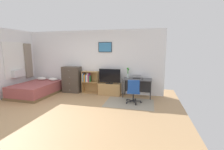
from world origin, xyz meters
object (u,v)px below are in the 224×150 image
at_px(television, 110,76).
at_px(laptop, 136,77).
at_px(office_chair, 133,91).
at_px(bed, 37,89).
at_px(desk, 137,82).
at_px(bookshelf, 89,80).
at_px(computer_mouse, 142,79).
at_px(dresser, 72,79).
at_px(tv_stand, 110,89).
at_px(bamboo_vase, 128,72).

relative_size(television, laptop, 2.23).
distance_m(television, office_chair, 1.43).
height_order(bed, desk, desk).
xyz_separation_m(bookshelf, office_chair, (2.03, -0.94, -0.10)).
bearing_deg(computer_mouse, dresser, 177.66).
bearing_deg(office_chair, computer_mouse, 63.63).
xyz_separation_m(tv_stand, computer_mouse, (1.35, -0.14, 0.52)).
bearing_deg(bookshelf, television, -4.44).
relative_size(dresser, television, 1.26).
distance_m(tv_stand, bamboo_vase, 1.04).
bearing_deg(office_chair, dresser, 155.82).
relative_size(bookshelf, television, 1.05).
height_order(dresser, bamboo_vase, bamboo_vase).
distance_m(desk, laptop, 0.20).
xyz_separation_m(television, office_chair, (1.09, -0.87, -0.33)).
relative_size(television, desk, 0.82).
xyz_separation_m(desk, office_chair, (-0.06, -0.88, -0.14)).
height_order(bookshelf, bamboo_vase, bamboo_vase).
bearing_deg(dresser, laptop, -0.27).
xyz_separation_m(bed, bookshelf, (2.02, 0.82, 0.30)).
height_order(computer_mouse, bamboo_vase, bamboo_vase).
bearing_deg(television, laptop, -0.32).
distance_m(tv_stand, television, 0.55).
xyz_separation_m(bed, laptop, (4.07, 0.74, 0.54)).
relative_size(bookshelf, laptop, 2.34).
bearing_deg(bookshelf, bed, -157.79).
distance_m(laptop, computer_mouse, 0.27).
distance_m(bookshelf, laptop, 2.07).
height_order(dresser, tv_stand, dresser).
height_order(office_chair, computer_mouse, office_chair).
distance_m(desk, office_chair, 0.89).
bearing_deg(computer_mouse, bed, -171.67).
bearing_deg(bamboo_vase, bed, -166.81).
bearing_deg(television, bamboo_vase, 9.02).
bearing_deg(desk, bamboo_vase, 164.95).
height_order(tv_stand, desk, desk).
relative_size(laptop, computer_mouse, 3.91).
relative_size(bed, dresser, 1.72).
xyz_separation_m(dresser, computer_mouse, (3.09, -0.13, 0.18)).
bearing_deg(television, desk, 0.49).
bearing_deg(office_chair, bed, 171.40).
distance_m(tv_stand, computer_mouse, 1.45).
distance_m(bed, bamboo_vase, 3.87).
bearing_deg(bed, desk, 11.63).
height_order(television, office_chair, television).
distance_m(television, desk, 1.16).
height_order(television, bamboo_vase, bamboo_vase).
bearing_deg(desk, tv_stand, 179.37).
height_order(laptop, bamboo_vase, bamboo_vase).
bearing_deg(dresser, computer_mouse, -2.34).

